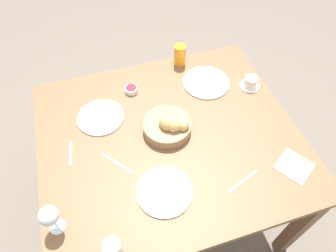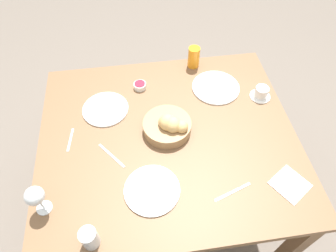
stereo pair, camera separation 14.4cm
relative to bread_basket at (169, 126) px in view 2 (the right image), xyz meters
name	(u,v)px [view 2 (the right image)]	position (x,y,z in m)	size (l,w,h in m)	color
ground_plane	(168,201)	(0.01, 0.03, -0.82)	(10.00, 10.00, 0.00)	#6B6056
dining_table	(168,147)	(0.01, 0.03, -0.14)	(1.23, 1.08, 0.77)	brown
bread_basket	(169,126)	(0.00, 0.00, 0.00)	(0.23, 0.23, 0.12)	#99754C
plate_near_left	(216,87)	(-0.30, -0.25, -0.04)	(0.26, 0.26, 0.01)	white
plate_near_right	(105,109)	(0.30, -0.18, -0.04)	(0.23, 0.23, 0.01)	white
plate_far_center	(152,190)	(0.12, 0.30, -0.04)	(0.24, 0.24, 0.01)	white
juice_glass	(194,57)	(-0.21, -0.45, 0.02)	(0.07, 0.07, 0.12)	orange
water_tumbler	(90,238)	(0.36, 0.48, 0.01)	(0.07, 0.07, 0.10)	silver
wine_glass	(35,197)	(0.56, 0.32, 0.07)	(0.08, 0.08, 0.16)	silver
coffee_cup	(261,93)	(-0.51, -0.16, -0.01)	(0.11, 0.11, 0.06)	white
jam_bowl_berry	(140,86)	(0.11, -0.31, -0.03)	(0.07, 0.07, 0.03)	white
fork_silver	(233,192)	(-0.22, 0.36, -0.04)	(0.17, 0.07, 0.00)	#B7B7BC
knife_silver	(112,155)	(0.28, 0.10, -0.04)	(0.12, 0.15, 0.00)	#B7B7BC
spoon_coffee	(70,140)	(0.47, -0.01, -0.04)	(0.03, 0.13, 0.00)	#B7B7BC
napkin	(290,184)	(-0.47, 0.36, -0.04)	(0.19, 0.19, 0.00)	white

